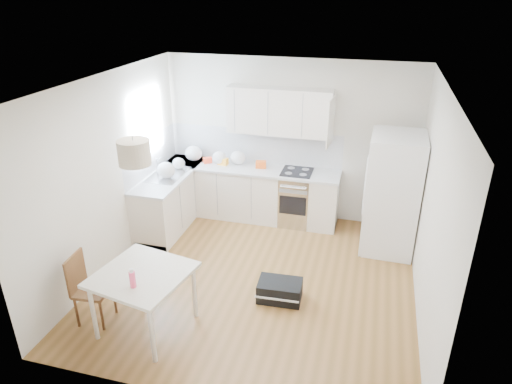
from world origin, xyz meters
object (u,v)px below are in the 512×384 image
refrigerator (394,194)px  gym_bag (280,290)px  dining_table (143,279)px  dining_chair (93,289)px

refrigerator → gym_bag: refrigerator is taller
dining_table → dining_chair: (-0.66, -0.03, -0.24)m
dining_chair → gym_bag: bearing=20.9°
refrigerator → dining_chair: refrigerator is taller
refrigerator → dining_table: size_ratio=1.59×
dining_chair → gym_bag: dining_chair is taller
dining_table → dining_chair: size_ratio=1.27×
gym_bag → refrigerator: bearing=49.1°
dining_chair → gym_bag: 2.29m
dining_table → dining_chair: 0.70m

